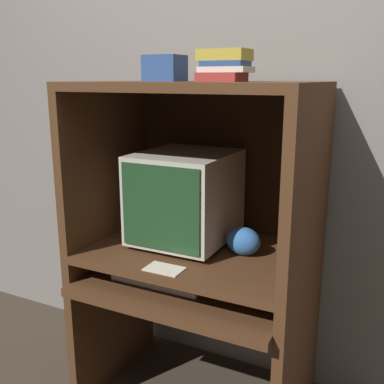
# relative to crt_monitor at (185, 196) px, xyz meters

# --- Properties ---
(wall_back) EXTENTS (6.00, 0.06, 2.60)m
(wall_back) POSITION_rel_crt_monitor_xyz_m (0.09, 0.33, 0.34)
(wall_back) COLOR gray
(wall_back) RESTS_ON ground_plane
(desk_base) EXTENTS (0.96, 0.70, 0.63)m
(desk_base) POSITION_rel_crt_monitor_xyz_m (0.09, -0.10, -0.56)
(desk_base) COLOR #4C2D19
(desk_base) RESTS_ON ground_plane
(desk_monitor_shelf) EXTENTS (0.96, 0.65, 0.12)m
(desk_monitor_shelf) POSITION_rel_crt_monitor_xyz_m (0.09, -0.06, -0.24)
(desk_monitor_shelf) COLOR #4C2D19
(desk_monitor_shelf) RESTS_ON desk_base
(hutch_upper) EXTENTS (0.96, 0.65, 0.70)m
(hutch_upper) POSITION_rel_crt_monitor_xyz_m (0.09, -0.02, 0.25)
(hutch_upper) COLOR #4C2D19
(hutch_upper) RESTS_ON desk_monitor_shelf
(crt_monitor) EXTENTS (0.39, 0.45, 0.40)m
(crt_monitor) POSITION_rel_crt_monitor_xyz_m (0.00, 0.00, 0.00)
(crt_monitor) COLOR beige
(crt_monitor) RESTS_ON desk_monitor_shelf
(keyboard) EXTENTS (0.40, 0.14, 0.03)m
(keyboard) POSITION_rel_crt_monitor_xyz_m (-0.02, -0.20, -0.32)
(keyboard) COLOR beige
(keyboard) RESTS_ON desk_base
(mouse) EXTENTS (0.07, 0.05, 0.03)m
(mouse) POSITION_rel_crt_monitor_xyz_m (0.24, -0.22, -0.31)
(mouse) COLOR black
(mouse) RESTS_ON desk_base
(snack_bag) EXTENTS (0.14, 0.11, 0.12)m
(snack_bag) POSITION_rel_crt_monitor_xyz_m (0.29, -0.03, -0.15)
(snack_bag) COLOR #336BB7
(snack_bag) RESTS_ON desk_monitor_shelf
(book_stack) EXTENTS (0.19, 0.15, 0.12)m
(book_stack) POSITION_rel_crt_monitor_xyz_m (0.22, -0.10, 0.55)
(book_stack) COLOR maroon
(book_stack) RESTS_ON hutch_upper
(paper_card) EXTENTS (0.15, 0.10, 0.00)m
(paper_card) POSITION_rel_crt_monitor_xyz_m (0.07, -0.31, -0.21)
(paper_card) COLOR beige
(paper_card) RESTS_ON desk_monitor_shelf
(storage_box) EXTENTS (0.15, 0.12, 0.10)m
(storage_box) POSITION_rel_crt_monitor_xyz_m (-0.05, -0.07, 0.54)
(storage_box) COLOR navy
(storage_box) RESTS_ON hutch_upper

